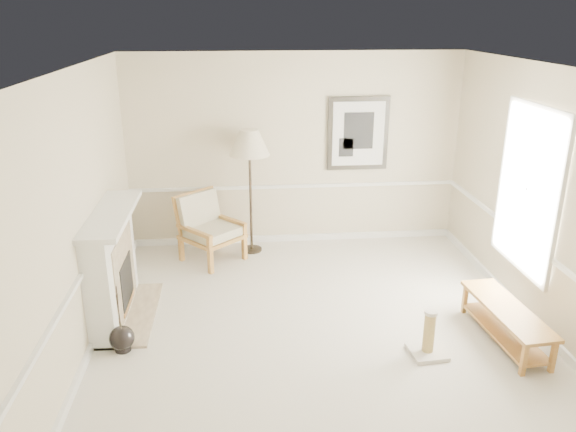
% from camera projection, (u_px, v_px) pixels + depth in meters
% --- Properties ---
extents(ground, '(5.50, 5.50, 0.00)m').
position_uv_depth(ground, '(319.00, 332.00, 6.35)').
color(ground, silver).
rests_on(ground, ground).
extents(room, '(5.04, 5.54, 2.92)m').
position_uv_depth(room, '(335.00, 171.00, 5.80)').
color(room, beige).
rests_on(room, ground).
extents(fireplace, '(0.64, 1.64, 1.31)m').
position_uv_depth(fireplace, '(113.00, 267.00, 6.49)').
color(fireplace, white).
rests_on(fireplace, ground).
extents(floor_vase, '(0.27, 0.27, 0.78)m').
position_uv_depth(floor_vase, '(122.00, 339.00, 5.96)').
color(floor_vase, black).
rests_on(floor_vase, ground).
extents(armchair, '(1.07, 1.07, 0.97)m').
position_uv_depth(armchair, '(207.00, 224.00, 8.11)').
color(armchair, '#AC7F37').
rests_on(armchair, ground).
extents(floor_lamp, '(0.69, 0.69, 1.85)m').
position_uv_depth(floor_lamp, '(249.00, 146.00, 7.99)').
color(floor_lamp, black).
rests_on(floor_lamp, ground).
extents(bench, '(0.52, 1.42, 0.40)m').
position_uv_depth(bench, '(506.00, 318.00, 6.12)').
color(bench, '#AC7F37').
rests_on(bench, ground).
extents(scratching_post, '(0.39, 0.39, 0.52)m').
position_uv_depth(scratching_post, '(428.00, 341.00, 5.89)').
color(scratching_post, beige).
rests_on(scratching_post, ground).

